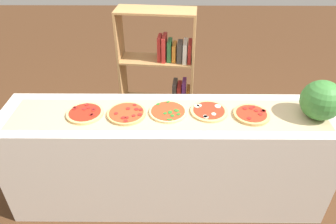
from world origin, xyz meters
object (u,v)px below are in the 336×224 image
object	(u,v)px
watermelon	(321,100)
bookshelf	(166,85)
pizza_pepperoni_0	(85,113)
pizza_pepperoni_1	(127,113)
pizza_mozzarella_3	(209,111)
pizza_pepperoni_4	(251,114)
pizza_spinach_2	(168,112)

from	to	relation	value
watermelon	bookshelf	xyz separation A→B (m)	(-1.12, 0.86, -0.38)
pizza_pepperoni_0	watermelon	world-z (taller)	watermelon
pizza_pepperoni_0	pizza_pepperoni_1	world-z (taller)	same
pizza_pepperoni_0	bookshelf	bearing A→B (deg)	54.96
pizza_mozzarella_3	pizza_pepperoni_4	size ratio (longest dim) A/B	1.06
pizza_pepperoni_0	bookshelf	world-z (taller)	bookshelf
pizza_spinach_2	pizza_pepperoni_1	bearing A→B (deg)	-174.99
pizza_pepperoni_1	bookshelf	distance (m)	0.93
pizza_spinach_2	pizza_pepperoni_4	bearing A→B (deg)	-3.12
pizza_pepperoni_0	pizza_pepperoni_4	bearing A→B (deg)	-0.40
pizza_spinach_2	watermelon	xyz separation A→B (m)	(1.09, -0.04, 0.13)
bookshelf	watermelon	bearing A→B (deg)	-37.61
pizza_spinach_2	pizza_pepperoni_4	world-z (taller)	pizza_pepperoni_4
bookshelf	pizza_spinach_2	bearing A→B (deg)	-88.23
pizza_mozzarella_3	bookshelf	bearing A→B (deg)	112.39
pizza_mozzarella_3	pizza_pepperoni_4	world-z (taller)	pizza_pepperoni_4
bookshelf	pizza_mozzarella_3	bearing A→B (deg)	-67.61
pizza_pepperoni_0	pizza_spinach_2	bearing A→B (deg)	2.31
pizza_pepperoni_0	pizza_pepperoni_1	bearing A→B (deg)	-0.39
pizza_pepperoni_1	pizza_pepperoni_4	bearing A→B (deg)	-0.41
pizza_pepperoni_0	pizza_mozzarella_3	world-z (taller)	pizza_pepperoni_0
bookshelf	pizza_pepperoni_0	bearing A→B (deg)	-125.04
pizza_pepperoni_0	pizza_spinach_2	size ratio (longest dim) A/B	0.97
pizza_spinach_2	pizza_mozzarella_3	bearing A→B (deg)	2.13
pizza_pepperoni_1	watermelon	bearing A→B (deg)	-0.60
pizza_pepperoni_0	pizza_spinach_2	xyz separation A→B (m)	(0.62, 0.02, -0.00)
watermelon	bookshelf	size ratio (longest dim) A/B	0.20
pizza_pepperoni_1	pizza_pepperoni_4	world-z (taller)	pizza_pepperoni_4
pizza_mozzarella_3	watermelon	bearing A→B (deg)	-3.87
pizza_pepperoni_1	pizza_pepperoni_0	bearing A→B (deg)	179.61
pizza_mozzarella_3	pizza_pepperoni_0	bearing A→B (deg)	-177.75
pizza_pepperoni_0	pizza_pepperoni_1	distance (m)	0.31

